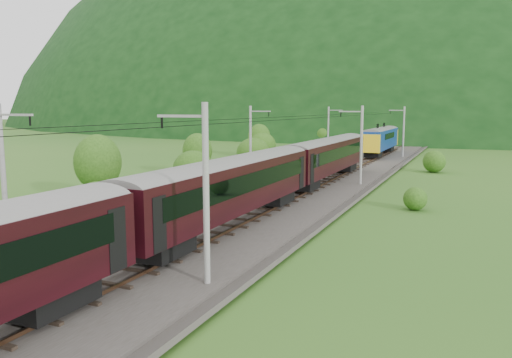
% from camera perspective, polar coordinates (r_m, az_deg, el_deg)
% --- Properties ---
extents(ground, '(600.00, 600.00, 0.00)m').
position_cam_1_polar(ground, '(26.41, -17.57, -10.01)').
color(ground, '#2B5B1C').
rests_on(ground, ground).
extents(railbed, '(14.00, 220.00, 0.30)m').
position_cam_1_polar(railbed, '(34.20, -6.44, -5.29)').
color(railbed, '#38332D').
rests_on(railbed, ground).
extents(track_left, '(2.40, 220.00, 0.27)m').
position_cam_1_polar(track_left, '(35.39, -9.82, -4.54)').
color(track_left, brown).
rests_on(track_left, railbed).
extents(track_right, '(2.40, 220.00, 0.27)m').
position_cam_1_polar(track_right, '(33.03, -2.83, -5.34)').
color(track_right, brown).
rests_on(track_right, railbed).
extents(catenary_left, '(2.54, 192.28, 8.00)m').
position_cam_1_polar(catenary_left, '(55.77, -0.57, 4.46)').
color(catenary_left, gray).
rests_on(catenary_left, railbed).
extents(catenary_right, '(2.54, 192.28, 8.00)m').
position_cam_1_polar(catenary_right, '(51.94, 11.87, 4.02)').
color(catenary_right, gray).
rests_on(catenary_right, railbed).
extents(overhead_wires, '(4.83, 198.00, 0.03)m').
position_cam_1_polar(overhead_wires, '(33.29, -6.63, 6.43)').
color(overhead_wires, black).
rests_on(overhead_wires, ground).
extents(mountain_main, '(504.00, 360.00, 244.00)m').
position_cam_1_polar(mountain_main, '(279.33, 20.43, 5.95)').
color(mountain_main, black).
rests_on(mountain_main, ground).
extents(mountain_ridge, '(336.00, 280.00, 132.00)m').
position_cam_1_polar(mountain_ridge, '(346.93, 0.55, 6.78)').
color(mountain_ridge, black).
rests_on(mountain_ridge, ground).
extents(train, '(3.04, 144.90, 5.29)m').
position_cam_1_polar(train, '(22.59, -16.54, -3.59)').
color(train, black).
rests_on(train, ground).
extents(hazard_post_near, '(0.15, 0.15, 1.45)m').
position_cam_1_polar(hazard_post_near, '(59.50, 6.51, 1.28)').
color(hazard_post_near, red).
rests_on(hazard_post_near, railbed).
extents(hazard_post_far, '(0.16, 0.16, 1.53)m').
position_cam_1_polar(hazard_post_far, '(68.68, 9.64, 2.16)').
color(hazard_post_far, red).
rests_on(hazard_post_far, railbed).
extents(signal, '(0.21, 0.21, 1.90)m').
position_cam_1_polar(signal, '(51.14, -1.08, 0.66)').
color(signal, black).
rests_on(signal, railbed).
extents(vegetation_left, '(13.27, 144.04, 5.82)m').
position_cam_1_polar(vegetation_left, '(52.97, -11.60, 1.82)').
color(vegetation_left, '#234612').
rests_on(vegetation_left, ground).
extents(vegetation_right, '(3.26, 87.59, 2.52)m').
position_cam_1_polar(vegetation_right, '(24.79, 12.32, -8.20)').
color(vegetation_right, '#234612').
rests_on(vegetation_right, ground).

